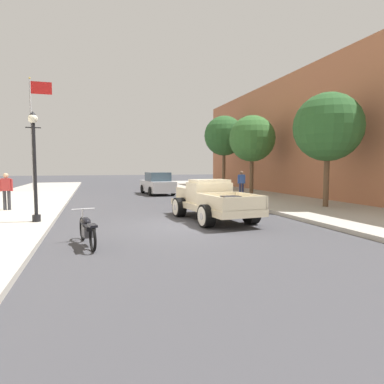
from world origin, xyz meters
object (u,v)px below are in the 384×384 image
at_px(hotrod_truck_cream, 210,200).
at_px(flagpole, 34,121).
at_px(motorcycle_parked, 87,229).
at_px(pedestrian_sidewalk_right, 241,182).
at_px(car_background_silver, 157,184).
at_px(pedestrian_sidewalk_left, 6,189).
at_px(street_tree_third, 224,136).
at_px(street_tree_nearest, 328,127).
at_px(street_tree_second, 252,139).
at_px(street_lamp_near, 34,158).

relative_size(hotrod_truck_cream, flagpole, 0.55).
relative_size(motorcycle_parked, pedestrian_sidewalk_right, 1.27).
relative_size(car_background_silver, pedestrian_sidewalk_right, 2.68).
xyz_separation_m(hotrod_truck_cream, car_background_silver, (0.18, 12.26, 0.01)).
relative_size(pedestrian_sidewalk_left, street_tree_third, 0.26).
bearing_deg(street_tree_nearest, street_tree_second, 91.92).
relative_size(pedestrian_sidewalk_right, flagpole, 0.18).
distance_m(pedestrian_sidewalk_right, street_tree_nearest, 6.88).
bearing_deg(street_lamp_near, street_tree_third, 47.59).
bearing_deg(street_tree_third, flagpole, 167.22).
distance_m(street_lamp_near, street_tree_nearest, 12.89).
height_order(pedestrian_sidewalk_left, flagpole, flagpole).
bearing_deg(pedestrian_sidewalk_right, hotrod_truck_cream, -123.19).
distance_m(pedestrian_sidewalk_right, street_tree_third, 8.14).
relative_size(motorcycle_parked, street_tree_third, 0.34).
bearing_deg(flagpole, street_tree_second, -31.28).
xyz_separation_m(hotrod_truck_cream, pedestrian_sidewalk_left, (-8.16, 4.18, 0.33)).
bearing_deg(car_background_silver, flagpole, 148.79).
bearing_deg(street_lamp_near, flagpole, 98.42).
xyz_separation_m(street_tree_nearest, street_tree_third, (-0.02, 13.14, 0.72)).
bearing_deg(motorcycle_parked, street_tree_third, 58.00).
xyz_separation_m(street_lamp_near, street_tree_second, (12.52, 8.26, 1.61)).
height_order(hotrod_truck_cream, flagpole, flagpole).
bearing_deg(street_tree_third, street_lamp_near, -132.41).
bearing_deg(street_tree_second, motorcycle_parked, -132.15).
bearing_deg(flagpole, street_tree_third, -12.78).
bearing_deg(pedestrian_sidewalk_left, street_tree_second, 17.28).
xyz_separation_m(car_background_silver, pedestrian_sidewalk_right, (4.53, -5.05, 0.32)).
relative_size(hotrod_truck_cream, street_tree_second, 0.93).
relative_size(flagpole, street_tree_second, 1.68).
bearing_deg(street_tree_third, street_tree_second, -92.32).
distance_m(motorcycle_parked, street_tree_nearest, 12.37).
relative_size(car_background_silver, street_tree_second, 0.81).
distance_m(pedestrian_sidewalk_right, flagpole, 17.92).
relative_size(car_background_silver, street_tree_nearest, 0.81).
height_order(street_lamp_near, flagpole, flagpole).
bearing_deg(hotrod_truck_cream, street_tree_second, 54.56).
height_order(hotrod_truck_cream, pedestrian_sidewalk_right, pedestrian_sidewalk_right).
bearing_deg(street_tree_second, street_tree_third, 87.68).
distance_m(car_background_silver, street_tree_nearest, 13.09).
bearing_deg(street_lamp_near, street_tree_second, 33.43).
bearing_deg(hotrod_truck_cream, car_background_silver, 89.14).
height_order(pedestrian_sidewalk_right, street_tree_nearest, street_tree_nearest).
bearing_deg(street_tree_nearest, hotrod_truck_cream, -169.50).
xyz_separation_m(car_background_silver, street_tree_second, (5.95, -3.63, 3.23)).
height_order(motorcycle_parked, car_background_silver, car_background_silver).
relative_size(motorcycle_parked, pedestrian_sidewalk_left, 1.27).
height_order(pedestrian_sidewalk_right, flagpole, flagpole).
relative_size(street_lamp_near, street_tree_second, 0.71).
bearing_deg(motorcycle_parked, hotrod_truck_cream, 35.21).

